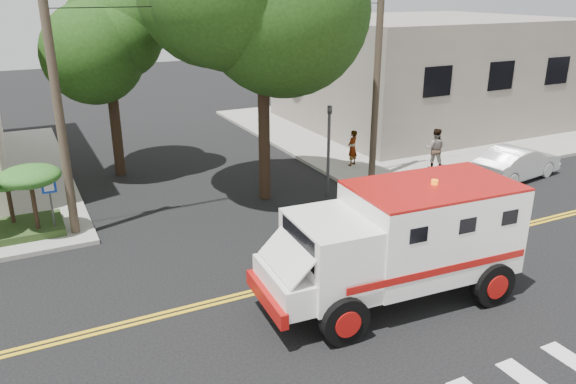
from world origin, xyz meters
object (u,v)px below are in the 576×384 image
armored_truck (401,238)px  pedestrian_a (352,148)px  pedestrian_b (435,149)px  parked_sedan (517,163)px

armored_truck → pedestrian_a: size_ratio=4.27×
pedestrian_a → pedestrian_b: (2.98, -2.06, 0.10)m
armored_truck → pedestrian_a: 11.35m
armored_truck → pedestrian_a: armored_truck is taller
armored_truck → pedestrian_a: bearing=67.1°
armored_truck → parked_sedan: (10.58, 5.75, -1.04)m
armored_truck → parked_sedan: 12.09m
parked_sedan → pedestrian_a: 7.06m
parked_sedan → pedestrian_a: bearing=42.4°
pedestrian_a → pedestrian_b: size_ratio=0.89×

